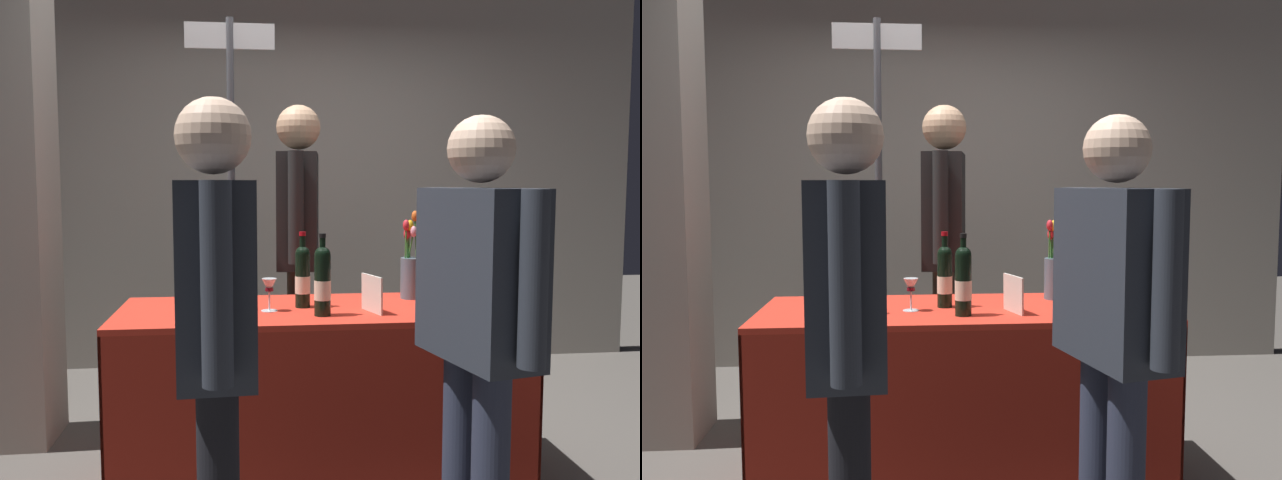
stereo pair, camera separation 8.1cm
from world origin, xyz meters
The scene contains 17 objects.
back_partition centered at (0.00, 2.01, 1.48)m, with size 5.25×0.12×2.95m, color #9E998E.
concrete_pillar centered at (-1.53, 0.65, 1.75)m, with size 0.41×0.41×3.50m, color gray.
tasting_table centered at (0.00, 0.00, 0.55)m, with size 1.76×0.69×0.80m.
featured_wine_bottle centered at (-0.08, 0.02, 0.94)m, with size 0.07×0.07×0.34m.
display_bottle_0 centered at (0.67, -0.07, 0.94)m, with size 0.08×0.08×0.34m.
display_bottle_1 centered at (-0.01, -0.17, 0.94)m, with size 0.07×0.07×0.34m.
display_bottle_2 centered at (-0.49, -0.11, 0.94)m, with size 0.08×0.08×0.35m.
display_bottle_3 centered at (0.51, -0.06, 0.95)m, with size 0.08×0.08×0.35m.
wine_glass_near_vendor centered at (-0.56, 0.22, 0.90)m, with size 0.08×0.08×0.15m.
wine_glass_mid centered at (0.42, -0.23, 0.90)m, with size 0.07×0.07×0.14m.
wine_glass_near_taster centered at (-0.23, -0.05, 0.90)m, with size 0.07×0.07×0.14m.
flower_vase centered at (0.45, 0.18, 0.93)m, with size 0.10×0.10×0.42m.
brochure_stand centered at (0.21, -0.13, 0.88)m, with size 0.17×0.01×0.16m, color silver.
vendor_presenter centered at (-0.03, 0.75, 1.08)m, with size 0.27×0.64×1.77m.
taster_foreground_right centered at (0.42, -0.82, 0.93)m, with size 0.31×0.61×1.56m.
taster_foreground_left centered at (-0.41, -0.94, 0.95)m, with size 0.24×0.59×1.59m.
booth_signpost centered at (-0.41, 1.05, 1.37)m, with size 0.52×0.04×2.29m.
Camera 1 is at (-0.32, -2.81, 1.35)m, focal length 36.35 mm.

